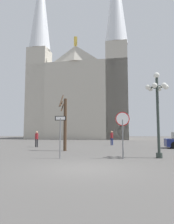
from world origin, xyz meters
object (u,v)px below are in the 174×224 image
Objects in this scene: street_lamp at (157,102)px; bare_tree at (65,123)px; stop_sign at (123,125)px; one_way_arrow_sign at (60,131)px; pedestrian_standing at (112,137)px; cathedral at (80,89)px; pedestrian_walking at (37,138)px.

street_lamp is 7.51m from bare_tree.
street_lamp reaches higher than bare_tree.
one_way_arrow_sign is (-3.59, -0.07, -0.34)m from stop_sign.
bare_tree reaches higher than one_way_arrow_sign.
street_lamp is at bearing -79.87° from pedestrian_standing.
stop_sign reaches higher than one_way_arrow_sign.
bare_tree is (1.24, -27.99, -8.73)m from cathedral.
stop_sign is at bearing -48.07° from bare_tree.
cathedral is at bearing 84.75° from pedestrian_walking.
bare_tree is 2.87× the size of pedestrian_standing.
bare_tree is at bearing -120.81° from pedestrian_standing.
pedestrian_standing is at bearing 89.26° from stop_sign.
pedestrian_standing is (0.15, 11.63, -0.92)m from stop_sign.
one_way_arrow_sign reaches higher than pedestrian_standing.
cathedral reaches higher than stop_sign.
one_way_arrow_sign is (1.73, -32.60, -9.43)m from cathedral.
one_way_arrow_sign is 0.48× the size of street_lamp.
street_lamp is at bearing 12.21° from stop_sign.
pedestrian_walking is at bearing -157.19° from pedestrian_standing.
street_lamp reaches higher than pedestrian_walking.
pedestrian_walking is at bearing 115.01° from one_way_arrow_sign.
street_lamp reaches higher than one_way_arrow_sign.
bare_tree reaches higher than pedestrian_walking.
stop_sign is 6.11m from bare_tree.
pedestrian_walking is at bearing -95.25° from cathedral.
pedestrian_walking is (-7.53, 8.40, -0.94)m from stop_sign.
street_lamp reaches higher than pedestrian_standing.
bare_tree is (-4.08, 4.54, 0.35)m from stop_sign.
street_lamp is 11.58m from pedestrian_standing.
street_lamp is (2.14, 0.46, 1.40)m from stop_sign.
cathedral is 26.23m from pedestrian_walking.
one_way_arrow_sign is at bearing -83.91° from bare_tree.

